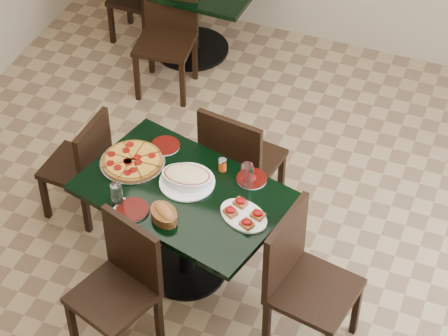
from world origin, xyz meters
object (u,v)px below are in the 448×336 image
at_px(lasagna_casserole, 187,177).
at_px(bread_basket, 164,214).
at_px(bruschetta_platter, 244,214).
at_px(chair_right, 301,276).
at_px(pepperoni_pizza, 132,161).
at_px(chair_far, 238,160).
at_px(chair_left, 83,163).
at_px(back_chair_near, 168,29).
at_px(chair_near, 122,280).
at_px(main_table, 184,211).

distance_m(lasagna_casserole, bread_basket, 0.33).
relative_size(lasagna_casserole, bruschetta_platter, 0.89).
relative_size(chair_right, lasagna_casserole, 2.86).
bearing_deg(pepperoni_pizza, chair_right, -14.80).
distance_m(chair_far, chair_left, 1.06).
xyz_separation_m(chair_far, back_chair_near, (-1.09, 1.26, -0.02)).
bearing_deg(lasagna_casserole, chair_near, -108.94).
xyz_separation_m(chair_far, chair_left, (-1.00, -0.34, -0.08)).
bearing_deg(chair_far, bruschetta_platter, 120.95).
bearing_deg(pepperoni_pizza, main_table, -15.01).
xyz_separation_m(chair_far, bruschetta_platter, (0.29, -0.66, 0.22)).
xyz_separation_m(pepperoni_pizza, lasagna_casserole, (0.39, -0.04, 0.03)).
bearing_deg(chair_near, chair_far, 95.84).
bearing_deg(chair_far, chair_right, 138.45).
relative_size(chair_right, bruschetta_platter, 2.54).
bearing_deg(chair_far, bread_basket, 87.63).
bearing_deg(chair_near, pepperoni_pizza, 128.54).
relative_size(main_table, back_chair_near, 1.48).
bearing_deg(chair_left, bruschetta_platter, 78.23).
xyz_separation_m(chair_right, back_chair_near, (-1.80, 2.06, -0.03)).
xyz_separation_m(lasagna_casserole, bruschetta_platter, (0.43, -0.14, -0.02)).
bearing_deg(chair_right, lasagna_casserole, 80.60).
relative_size(chair_far, bruschetta_platter, 2.51).
bearing_deg(pepperoni_pizza, back_chair_near, 107.84).
bearing_deg(bruschetta_platter, pepperoni_pizza, -166.47).
height_order(chair_near, chair_left, chair_near).
relative_size(chair_near, bruschetta_platter, 2.36).
distance_m(back_chair_near, bread_basket, 2.32).
distance_m(pepperoni_pizza, bread_basket, 0.53).
relative_size(main_table, chair_near, 1.52).
bearing_deg(chair_left, chair_near, 42.55).
bearing_deg(chair_far, chair_near, 84.59).
bearing_deg(chair_near, lasagna_casserole, 97.61).
height_order(main_table, back_chair_near, back_chair_near).
relative_size(chair_far, back_chair_near, 1.03).
relative_size(main_table, bread_basket, 5.70).
xyz_separation_m(chair_right, bread_basket, (-0.85, -0.04, 0.23)).
distance_m(chair_left, lasagna_casserole, 0.94).
bearing_deg(bread_basket, main_table, 123.39).
distance_m(chair_far, bread_basket, 0.89).
xyz_separation_m(bread_basket, bruschetta_platter, (0.43, 0.19, -0.02)).
bearing_deg(bruschetta_platter, bread_basket, -130.66).
relative_size(back_chair_near, lasagna_casserole, 2.73).
height_order(chair_right, bread_basket, chair_right).
distance_m(chair_near, chair_right, 1.05).
relative_size(chair_far, chair_left, 1.16).
relative_size(chair_far, bread_basket, 3.97).
height_order(lasagna_casserole, bread_basket, same).
xyz_separation_m(back_chair_near, bread_basket, (0.95, -2.10, 0.26)).
bearing_deg(lasagna_casserole, chair_right, -27.12).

